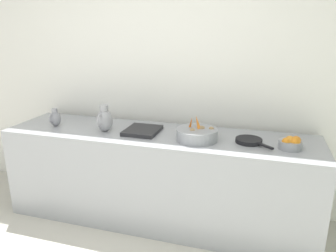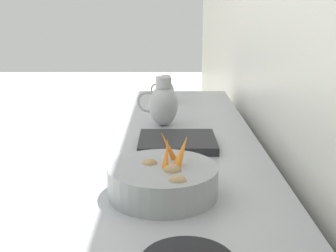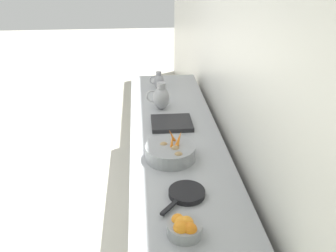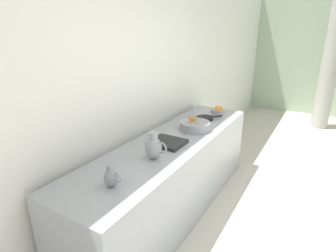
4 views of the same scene
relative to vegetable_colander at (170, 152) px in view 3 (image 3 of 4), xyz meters
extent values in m
plane|color=beige|center=(1.41, -0.52, -0.93)|extent=(16.66, 16.66, 0.00)
cube|color=white|center=(-0.54, 0.12, 0.57)|extent=(0.10, 9.59, 3.00)
cube|color=#9EA0A5|center=(-0.07, -0.38, -0.49)|extent=(0.72, 2.89, 0.88)
cylinder|color=gray|center=(0.00, 0.00, 0.00)|extent=(0.36, 0.36, 0.10)
torus|color=gray|center=(0.00, 0.00, -0.05)|extent=(0.21, 0.21, 0.01)
cone|color=orange|center=(-0.01, 0.00, 0.08)|extent=(0.05, 0.06, 0.12)
cone|color=orange|center=(-0.06, -0.01, 0.09)|extent=(0.09, 0.09, 0.13)
cone|color=orange|center=(-0.02, -0.06, 0.09)|extent=(0.08, 0.07, 0.14)
ellipsoid|color=#9E7F56|center=(-0.03, 0.04, 0.05)|extent=(0.06, 0.05, 0.05)
ellipsoid|color=#9E7F56|center=(0.05, -0.03, 0.04)|extent=(0.05, 0.05, 0.04)
ellipsoid|color=#9E7F56|center=(-0.04, 0.12, 0.04)|extent=(0.06, 0.05, 0.04)
cylinder|color=gray|center=(-0.01, 0.76, -0.02)|extent=(0.19, 0.19, 0.07)
sphere|color=orange|center=(-0.01, 0.75, 0.01)|extent=(0.08, 0.08, 0.08)
sphere|color=orange|center=(0.02, 0.79, 0.01)|extent=(0.08, 0.08, 0.08)
sphere|color=orange|center=(-0.03, 0.80, 0.01)|extent=(0.08, 0.08, 0.08)
sphere|color=orange|center=(0.03, 0.73, 0.01)|extent=(0.07, 0.07, 0.07)
sphere|color=orange|center=(0.01, 0.75, 0.01)|extent=(0.07, 0.07, 0.07)
ellipsoid|color=#939399|center=(0.01, -0.88, 0.05)|extent=(0.15, 0.15, 0.21)
cylinder|color=#939399|center=(0.01, -0.88, 0.17)|extent=(0.08, 0.08, 0.06)
torus|color=#939399|center=(0.09, -0.88, 0.07)|extent=(0.11, 0.01, 0.11)
ellipsoid|color=gray|center=(0.00, -1.42, 0.02)|extent=(0.10, 0.10, 0.15)
cylinder|color=gray|center=(0.00, -1.42, 0.11)|extent=(0.06, 0.06, 0.04)
torus|color=gray|center=(0.05, -1.42, 0.04)|extent=(0.08, 0.01, 0.08)
cube|color=#232326|center=(-0.06, -0.53, -0.03)|extent=(0.34, 0.30, 0.04)
cylinder|color=black|center=(-0.06, 0.43, -0.03)|extent=(0.22, 0.22, 0.03)
cube|color=black|center=(0.06, 0.57, -0.03)|extent=(0.11, 0.13, 0.02)
camera|label=1|loc=(2.60, 0.52, 0.87)|focal=34.43mm
camera|label=2|loc=(-0.01, 1.31, 0.54)|focal=46.39mm
camera|label=3|loc=(0.20, 2.20, 1.31)|focal=38.87mm
camera|label=4|loc=(1.23, -2.66, 1.02)|focal=28.03mm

